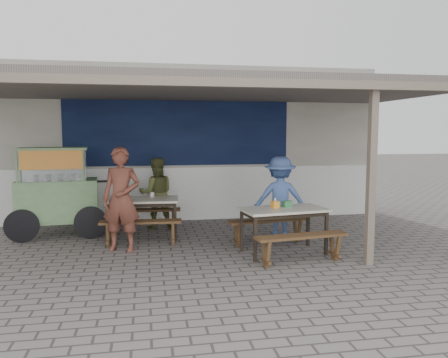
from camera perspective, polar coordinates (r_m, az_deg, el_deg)
name	(u,v)px	position (r m, az deg, el deg)	size (l,w,h in m)	color
ground	(207,255)	(7.20, -2.27, -9.92)	(60.00, 60.00, 0.00)	#655E5B
back_wall	(186,144)	(10.48, -5.02, 4.62)	(9.00, 1.28, 3.50)	beige
warung_roof	(200,91)	(7.85, -3.15, 11.41)	(9.00, 4.21, 2.81)	#5D5550
table_left	(143,203)	(8.34, -10.56, -3.07)	(1.36, 0.85, 0.75)	beige
bench_left_street	(141,227)	(7.83, -10.80, -6.19)	(1.43, 0.37, 0.45)	brown
bench_left_wall	(145,215)	(8.98, -10.26, -4.60)	(1.43, 0.37, 0.45)	brown
table_right	(284,213)	(7.24, 7.81, -4.43)	(1.45, 0.90, 0.75)	beige
bench_right_street	(301,242)	(6.77, 10.09, -8.11)	(1.49, 0.48, 0.45)	brown
bench_right_wall	(268,225)	(7.86, 5.78, -6.05)	(1.49, 0.48, 0.45)	brown
vendor_cart	(57,188)	(8.94, -21.02, -1.13)	(2.11, 0.97, 1.70)	#7DA16B
patron_street_side	(121,199)	(7.50, -13.25, -2.57)	(0.64, 0.42, 1.76)	brown
patron_wall_side	(156,193)	(9.13, -8.82, -1.86)	(0.71, 0.56, 1.47)	brown
patron_right_table	(280,198)	(8.13, 7.31, -2.52)	(1.00, 0.58, 1.55)	#425F9B
tissue_box	(275,204)	(7.25, 6.68, -3.31)	(0.11, 0.11, 0.11)	orange
donation_box	(287,204)	(7.35, 8.26, -3.25)	(0.15, 0.10, 0.10)	#357848
condiment_jar	(152,194)	(8.55, -9.36, -2.00)	(0.08, 0.08, 0.09)	silver
condiment_bowl	(126,197)	(8.48, -12.70, -2.28)	(0.18, 0.18, 0.05)	white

